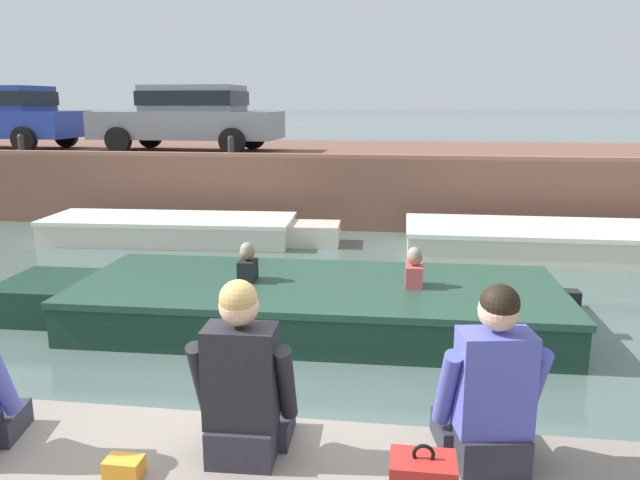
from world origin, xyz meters
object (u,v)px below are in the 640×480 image
(motorboat_passing, at_px, (295,303))
(mooring_bollard_mid, at_px, (231,145))
(person_seated_middle, at_px, (490,395))
(car_left_inner_grey, at_px, (190,115))
(boat_moored_west_cream, at_px, (182,229))
(person_seated_right, at_px, (244,388))
(bottle_drink, at_px, (242,431))
(boat_moored_central_cream, at_px, (584,242))
(mooring_bollard_west, at_px, (21,143))

(motorboat_passing, bearing_deg, mooring_bollard_mid, 112.46)
(person_seated_middle, bearing_deg, motorboat_passing, 112.56)
(person_seated_middle, bearing_deg, car_left_inner_grey, 115.93)
(boat_moored_west_cream, distance_m, person_seated_right, 9.50)
(car_left_inner_grey, xyz_separation_m, bottle_drink, (4.34, -11.60, -1.39))
(boat_moored_west_cream, xyz_separation_m, car_left_inner_grey, (-0.77, 2.92, 2.16))
(boat_moored_central_cream, height_order, person_seated_right, person_seated_right)
(bottle_drink, bearing_deg, mooring_bollard_west, 127.48)
(boat_moored_west_cream, relative_size, person_seated_middle, 6.06)
(car_left_inner_grey, distance_m, mooring_bollard_west, 3.87)
(motorboat_passing, distance_m, person_seated_middle, 4.76)
(mooring_bollard_west, height_order, bottle_drink, mooring_bollard_west)
(boat_moored_central_cream, bearing_deg, person_seated_right, -114.88)
(boat_moored_central_cream, height_order, motorboat_passing, motorboat_passing)
(mooring_bollard_west, relative_size, person_seated_right, 0.46)
(mooring_bollard_west, xyz_separation_m, person_seated_middle, (9.24, -10.34, -0.51))
(motorboat_passing, bearing_deg, boat_moored_central_cream, 42.66)
(motorboat_passing, xyz_separation_m, person_seated_right, (0.54, -4.40, 1.01))
(mooring_bollard_mid, bearing_deg, person_seated_middle, -67.50)
(motorboat_passing, height_order, person_seated_middle, person_seated_middle)
(mooring_bollard_west, height_order, person_seated_right, mooring_bollard_west)
(person_seated_right, bearing_deg, mooring_bollard_west, 127.43)
(mooring_bollard_west, relative_size, mooring_bollard_mid, 1.00)
(car_left_inner_grey, xyz_separation_m, person_seated_right, (4.37, -11.66, -1.11))
(motorboat_passing, height_order, bottle_drink, bottle_drink)
(car_left_inner_grey, bearing_deg, bottle_drink, -69.47)
(boat_moored_central_cream, distance_m, car_left_inner_grey, 9.15)
(person_seated_right, relative_size, person_seated_middle, 1.00)
(boat_moored_central_cream, distance_m, mooring_bollard_west, 12.20)
(boat_moored_west_cream, height_order, bottle_drink, bottle_drink)
(person_seated_right, bearing_deg, boat_moored_west_cream, 112.41)
(boat_moored_west_cream, xyz_separation_m, bottle_drink, (3.57, -8.67, 0.76))
(mooring_bollard_west, bearing_deg, boat_moored_west_cream, -21.29)
(person_seated_right, distance_m, bottle_drink, 0.28)
(motorboat_passing, relative_size, person_seated_right, 7.44)
(boat_moored_central_cream, height_order, mooring_bollard_west, mooring_bollard_west)
(boat_moored_west_cream, bearing_deg, boat_moored_central_cream, -1.45)
(boat_moored_central_cream, bearing_deg, mooring_bollard_west, 170.95)
(motorboat_passing, distance_m, mooring_bollard_west, 9.72)
(boat_moored_west_cream, bearing_deg, person_seated_right, -67.59)
(boat_moored_central_cream, xyz_separation_m, person_seated_right, (-3.96, -8.54, 1.02))
(car_left_inner_grey, bearing_deg, person_seated_right, -69.44)
(motorboat_passing, relative_size, bottle_drink, 35.21)
(bottle_drink, bearing_deg, motorboat_passing, 96.69)
(motorboat_passing, xyz_separation_m, person_seated_middle, (1.78, -4.29, 1.01))
(mooring_bollard_mid, xyz_separation_m, person_seated_middle, (4.28, -10.34, -0.51))
(boat_moored_central_cream, bearing_deg, car_left_inner_grey, 159.50)
(boat_moored_west_cream, relative_size, person_seated_right, 6.06)
(car_left_inner_grey, relative_size, mooring_bollard_mid, 9.97)
(person_seated_middle, distance_m, bottle_drink, 1.30)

